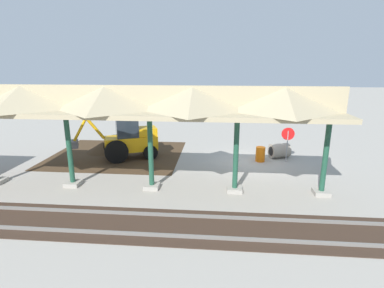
% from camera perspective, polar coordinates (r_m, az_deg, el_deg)
% --- Properties ---
extents(ground_plane, '(120.00, 120.00, 0.00)m').
position_cam_1_polar(ground_plane, '(18.61, 11.17, -3.41)').
color(ground_plane, '#9E998E').
extents(dirt_work_zone, '(8.33, 7.00, 0.01)m').
position_cam_1_polar(dirt_work_zone, '(20.35, -14.04, -1.95)').
color(dirt_work_zone, '#42301E').
rests_on(dirt_work_zone, ground).
extents(platform_canopy, '(17.01, 3.20, 4.90)m').
position_cam_1_polar(platform_canopy, '(13.62, -8.24, 7.96)').
color(platform_canopy, '#9E998E').
rests_on(platform_canopy, ground).
extents(rail_tracks, '(60.00, 2.58, 0.15)m').
position_cam_1_polar(rail_tracks, '(11.56, 15.22, -15.67)').
color(rail_tracks, slate).
rests_on(rail_tracks, ground).
extents(stop_sign, '(0.76, 0.10, 2.12)m').
position_cam_1_polar(stop_sign, '(18.85, 17.77, 1.19)').
color(stop_sign, gray).
rests_on(stop_sign, ground).
extents(backhoe, '(5.28, 3.17, 2.82)m').
position_cam_1_polar(backhoe, '(19.07, -12.03, 0.95)').
color(backhoe, orange).
rests_on(backhoe, ground).
extents(dirt_mound, '(4.58, 4.58, 1.36)m').
position_cam_1_polar(dirt_mound, '(21.32, -16.46, -1.35)').
color(dirt_mound, '#42301E').
rests_on(dirt_mound, ground).
extents(concrete_pipe, '(1.40, 1.23, 0.91)m').
position_cam_1_polar(concrete_pipe, '(19.82, 16.28, -1.21)').
color(concrete_pipe, '#9E9384').
rests_on(concrete_pipe, ground).
extents(traffic_barrel, '(0.56, 0.56, 0.90)m').
position_cam_1_polar(traffic_barrel, '(18.77, 12.88, -1.91)').
color(traffic_barrel, orange).
rests_on(traffic_barrel, ground).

